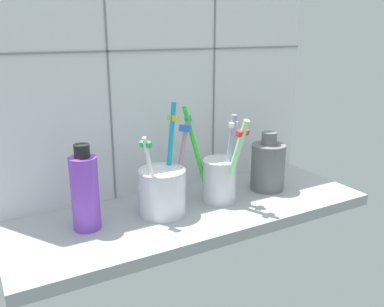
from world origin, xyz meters
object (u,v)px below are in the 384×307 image
at_px(toothbrush_cup_right, 220,176).
at_px(ceramic_vase, 268,165).
at_px(soap_bottle, 85,192).
at_px(toothbrush_cup_left, 163,189).

relative_size(toothbrush_cup_right, ceramic_vase, 1.51).
relative_size(ceramic_vase, soap_bottle, 0.83).
xyz_separation_m(toothbrush_cup_right, ceramic_vase, (0.11, 0.00, 0.00)).
bearing_deg(toothbrush_cup_right, soap_bottle, 177.73).
distance_m(toothbrush_cup_left, toothbrush_cup_right, 0.11).
bearing_deg(toothbrush_cup_right, ceramic_vase, 2.38).
bearing_deg(toothbrush_cup_left, soap_bottle, 176.76).
relative_size(toothbrush_cup_right, soap_bottle, 1.26).
bearing_deg(toothbrush_cup_left, ceramic_vase, 0.61).
bearing_deg(ceramic_vase, toothbrush_cup_left, -179.39).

